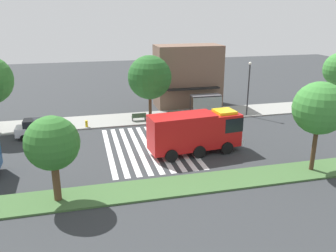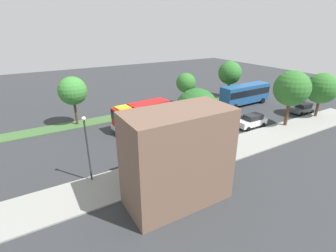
# 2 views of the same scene
# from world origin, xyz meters

# --- Properties ---
(ground_plane) EXTENTS (120.00, 120.00, 0.00)m
(ground_plane) POSITION_xyz_m (0.00, 0.00, 0.00)
(ground_plane) COLOR #2D3033
(sidewalk) EXTENTS (60.00, 4.84, 0.14)m
(sidewalk) POSITION_xyz_m (0.00, 9.00, 0.07)
(sidewalk) COLOR gray
(sidewalk) RESTS_ON ground_plane
(median_strip) EXTENTS (60.00, 3.00, 0.14)m
(median_strip) POSITION_xyz_m (0.00, -8.08, 0.07)
(median_strip) COLOR #3D6033
(median_strip) RESTS_ON ground_plane
(crosswalk) EXTENTS (7.65, 11.85, 0.01)m
(crosswalk) POSITION_xyz_m (-1.70, 0.00, 0.01)
(crosswalk) COLOR silver
(crosswalk) RESTS_ON ground_plane
(fire_truck) EXTENTS (8.49, 3.35, 3.66)m
(fire_truck) POSITION_xyz_m (2.28, -2.25, 2.05)
(fire_truck) COLOR #B71414
(fire_truck) RESTS_ON ground_plane
(parked_car_mid) EXTENTS (4.61, 2.02, 1.85)m
(parked_car_mid) POSITION_xyz_m (-11.61, 5.38, 0.94)
(parked_car_mid) COLOR silver
(parked_car_mid) RESTS_ON ground_plane
(bus_stop_shelter) EXTENTS (3.50, 1.40, 2.46)m
(bus_stop_shelter) POSITION_xyz_m (6.86, 7.95, 1.89)
(bus_stop_shelter) COLOR #4C4C51
(bus_stop_shelter) RESTS_ON sidewalk
(bench_near_shelter) EXTENTS (1.60, 0.50, 0.90)m
(bench_near_shelter) POSITION_xyz_m (2.86, 7.96, 0.59)
(bench_near_shelter) COLOR #2D472D
(bench_near_shelter) RESTS_ON sidewalk
(bench_west_of_shelter) EXTENTS (1.60, 0.50, 0.90)m
(bench_west_of_shelter) POSITION_xyz_m (-1.22, 7.96, 0.59)
(bench_west_of_shelter) COLOR #2D472D
(bench_west_of_shelter) RESTS_ON sidewalk
(street_lamp) EXTENTS (0.36, 0.36, 6.30)m
(street_lamp) POSITION_xyz_m (11.70, 7.18, 3.85)
(street_lamp) COLOR #2D2D30
(street_lamp) RESTS_ON sidewalk
(storefront_building) EXTENTS (8.37, 4.99, 7.90)m
(storefront_building) POSITION_xyz_m (6.21, 13.51, 3.95)
(storefront_building) COLOR brown
(storefront_building) RESTS_ON ground_plane
(sidewalk_tree_center) EXTENTS (4.79, 4.79, 7.35)m
(sidewalk_tree_center) POSITION_xyz_m (0.02, 7.58, 5.09)
(sidewalk_tree_center) COLOR #47301E
(sidewalk_tree_center) RESTS_ON sidewalk
(median_tree_west) EXTENTS (3.47, 3.47, 5.72)m
(median_tree_west) POSITION_xyz_m (-9.33, -8.08, 4.08)
(median_tree_west) COLOR #513823
(median_tree_west) RESTS_ON median_strip
(median_tree_center) EXTENTS (3.96, 3.96, 6.96)m
(median_tree_center) POSITION_xyz_m (9.78, -8.08, 5.10)
(median_tree_center) COLOR #47301E
(median_tree_center) RESTS_ON median_strip
(fire_hydrant) EXTENTS (0.28, 0.28, 0.70)m
(fire_hydrant) POSITION_xyz_m (-7.04, 7.08, 0.49)
(fire_hydrant) COLOR gold
(fire_hydrant) RESTS_ON sidewalk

